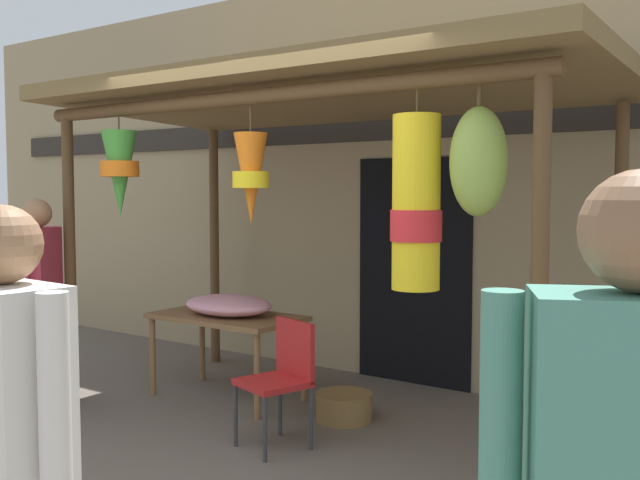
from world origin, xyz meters
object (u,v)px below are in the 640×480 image
object	(u,v)px
display_table	(227,324)
folding_chair	(282,372)
vendor_in_orange	(39,286)
flower_heap_on_table	(229,305)
wicker_basket_by_table	(344,406)
shopper_by_bananas	(8,441)

from	to	relation	value
display_table	folding_chair	distance (m)	1.25
vendor_in_orange	flower_heap_on_table	bearing A→B (deg)	45.73
wicker_basket_by_table	shopper_by_bananas	world-z (taller)	shopper_by_bananas
wicker_basket_by_table	vendor_in_orange	distance (m)	2.54
wicker_basket_by_table	shopper_by_bananas	xyz separation A→B (m)	(1.00, -3.28, 0.88)
folding_chair	wicker_basket_by_table	size ratio (longest dim) A/B	1.99
display_table	shopper_by_bananas	world-z (taller)	shopper_by_bananas
vendor_in_orange	shopper_by_bananas	size ratio (longest dim) A/B	0.99
wicker_basket_by_table	shopper_by_bananas	distance (m)	3.55
display_table	flower_heap_on_table	bearing A→B (deg)	-17.57
shopper_by_bananas	flower_heap_on_table	bearing A→B (deg)	122.83
folding_chair	vendor_in_orange	xyz separation A→B (m)	(-2.06, -0.44, 0.47)
flower_heap_on_table	wicker_basket_by_table	size ratio (longest dim) A/B	1.87
wicker_basket_by_table	vendor_in_orange	xyz separation A→B (m)	(-2.09, -1.13, 0.87)
flower_heap_on_table	vendor_in_orange	xyz separation A→B (m)	(-1.03, -1.05, 0.20)
flower_heap_on_table	vendor_in_orange	world-z (taller)	vendor_in_orange
flower_heap_on_table	shopper_by_bananas	xyz separation A→B (m)	(2.07, -3.20, 0.21)
flower_heap_on_table	folding_chair	world-z (taller)	flower_heap_on_table
folding_chair	wicker_basket_by_table	world-z (taller)	folding_chair
vendor_in_orange	display_table	bearing A→B (deg)	47.19
vendor_in_orange	shopper_by_bananas	bearing A→B (deg)	-34.81
wicker_basket_by_table	folding_chair	bearing A→B (deg)	-92.96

